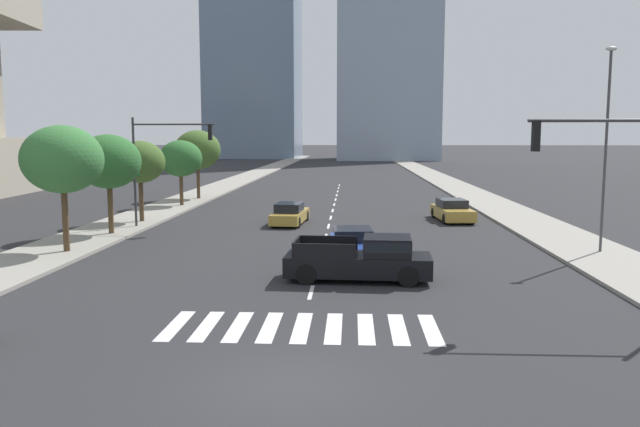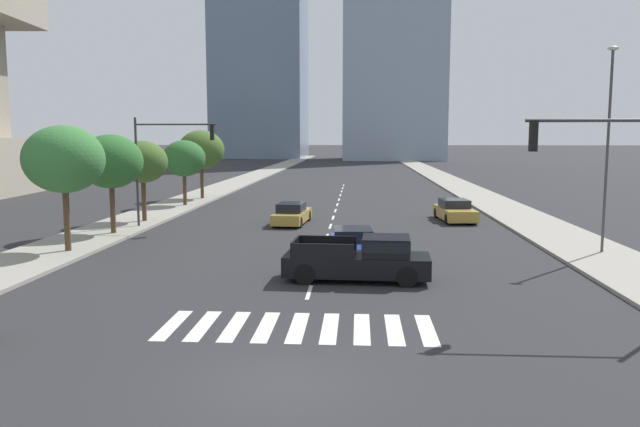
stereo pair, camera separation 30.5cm
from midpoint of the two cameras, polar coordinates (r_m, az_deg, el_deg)
ground_plane at (r=13.93m, az=-3.73°, el=-15.44°), size 800.00×800.00×0.00m
sidewalk_east at (r=44.46m, az=17.07°, el=-0.06°), size 4.00×260.00×0.15m
sidewalk_west at (r=45.30m, az=-15.00°, el=0.14°), size 4.00×260.00×0.15m
crosswalk_near at (r=17.77m, az=-2.18°, el=-10.39°), size 7.65×2.86×0.01m
lane_divider_center at (r=45.23m, az=0.97°, el=0.28°), size 0.14×50.00×0.01m
pickup_truck at (r=23.22m, az=3.79°, el=-4.19°), size 5.48×2.20×1.67m
sedan_gold_0 at (r=38.23m, az=-3.01°, el=-0.07°), size 2.09×4.81×1.32m
sedan_blue_1 at (r=27.62m, az=2.72°, el=-2.84°), size 2.17×4.65×1.29m
sedan_gold_2 at (r=40.62m, az=11.82°, el=0.25°), size 2.27×4.84×1.36m
traffic_signal_near at (r=20.40m, az=26.46°, el=3.51°), size 5.28×0.28×6.05m
traffic_signal_far at (r=37.08m, az=-14.43°, el=5.49°), size 5.03×0.28×6.29m
street_lamp_east at (r=30.60m, az=24.52°, el=6.41°), size 0.50×0.24×9.11m
street_tree_nearest at (r=30.33m, az=-22.82°, el=4.57°), size 3.59×3.59×5.70m
street_tree_second at (r=35.19m, az=-19.05°, el=4.51°), size 3.41×3.41×5.32m
street_tree_third at (r=39.80m, az=-16.39°, el=4.54°), size 3.04×3.04×4.95m
street_tree_fourth at (r=48.47m, az=-12.84°, el=4.93°), size 3.24×3.24×4.93m
street_tree_fifth at (r=53.56m, az=-11.32°, el=5.74°), size 3.87×3.87×5.74m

